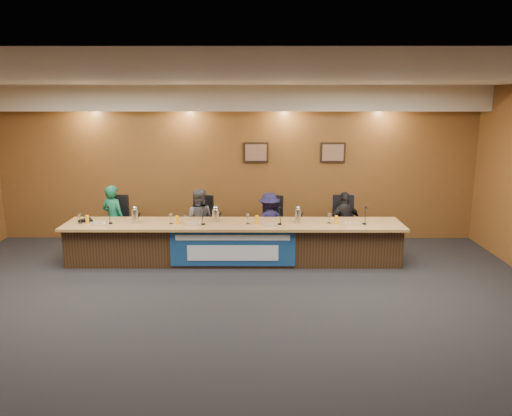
% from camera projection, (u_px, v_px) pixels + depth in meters
% --- Properties ---
extents(floor, '(10.00, 10.00, 0.00)m').
position_uv_depth(floor, '(226.00, 317.00, 6.89)').
color(floor, black).
rests_on(floor, ground).
extents(ceiling, '(10.00, 8.00, 0.04)m').
position_uv_depth(ceiling, '(223.00, 78.00, 6.19)').
color(ceiling, silver).
rests_on(ceiling, wall_back).
extents(wall_back, '(10.00, 0.04, 3.20)m').
position_uv_depth(wall_back, '(237.00, 164.00, 10.44)').
color(wall_back, brown).
rests_on(wall_back, floor).
extents(soffit, '(10.00, 0.50, 0.50)m').
position_uv_depth(soffit, '(236.00, 98.00, 9.91)').
color(soffit, beige).
rests_on(soffit, wall_back).
extents(dais_body, '(6.00, 0.80, 0.70)m').
position_uv_depth(dais_body, '(234.00, 243.00, 9.15)').
color(dais_body, '#382514').
rests_on(dais_body, floor).
extents(dais_top, '(6.10, 0.95, 0.05)m').
position_uv_depth(dais_top, '(234.00, 224.00, 9.02)').
color(dais_top, '#A97C46').
rests_on(dais_top, dais_body).
extents(banner, '(2.20, 0.02, 0.65)m').
position_uv_depth(banner, '(233.00, 248.00, 8.74)').
color(banner, navy).
rests_on(banner, dais_body).
extents(banner_text_upper, '(2.00, 0.01, 0.10)m').
position_uv_depth(banner_text_upper, '(233.00, 238.00, 8.68)').
color(banner_text_upper, silver).
rests_on(banner_text_upper, banner).
extents(banner_text_lower, '(1.60, 0.01, 0.28)m').
position_uv_depth(banner_text_lower, '(233.00, 253.00, 8.75)').
color(banner_text_lower, silver).
rests_on(banner_text_lower, banner).
extents(wall_photo_left, '(0.52, 0.04, 0.42)m').
position_uv_depth(wall_photo_left, '(256.00, 152.00, 10.36)').
color(wall_photo_left, black).
rests_on(wall_photo_left, wall_back).
extents(wall_photo_right, '(0.52, 0.04, 0.42)m').
position_uv_depth(wall_photo_right, '(333.00, 152.00, 10.35)').
color(wall_photo_right, black).
rests_on(wall_photo_right, wall_back).
extents(panelist_a, '(0.57, 0.48, 1.33)m').
position_uv_depth(panelist_a, '(114.00, 219.00, 9.70)').
color(panelist_a, '#105C3F').
rests_on(panelist_a, floor).
extents(panelist_b, '(0.65, 0.53, 1.26)m').
position_uv_depth(panelist_b, '(199.00, 220.00, 9.70)').
color(panelist_b, '#4B4A4F').
rests_on(panelist_b, floor).
extents(panelist_c, '(0.86, 0.66, 1.18)m').
position_uv_depth(panelist_c, '(269.00, 222.00, 9.70)').
color(panelist_c, '#171337').
rests_on(panelist_c, floor).
extents(panelist_d, '(0.76, 0.53, 1.20)m').
position_uv_depth(panelist_d, '(345.00, 222.00, 9.70)').
color(panelist_d, black).
rests_on(panelist_d, floor).
extents(office_chair_a, '(0.52, 0.52, 0.08)m').
position_uv_depth(office_chair_a, '(116.00, 226.00, 9.83)').
color(office_chair_a, black).
rests_on(office_chair_a, floor).
extents(office_chair_b, '(0.61, 0.61, 0.08)m').
position_uv_depth(office_chair_b, '(199.00, 227.00, 9.83)').
color(office_chair_b, black).
rests_on(office_chair_b, floor).
extents(office_chair_c, '(0.62, 0.62, 0.08)m').
position_uv_depth(office_chair_c, '(269.00, 227.00, 9.82)').
color(office_chair_c, black).
rests_on(office_chair_c, floor).
extents(office_chair_d, '(0.51, 0.51, 0.08)m').
position_uv_depth(office_chair_d, '(344.00, 227.00, 9.82)').
color(office_chair_d, black).
rests_on(office_chair_d, floor).
extents(nameplate_a, '(0.24, 0.08, 0.10)m').
position_uv_depth(nameplate_a, '(97.00, 223.00, 8.80)').
color(nameplate_a, white).
rests_on(nameplate_a, dais_top).
extents(microphone_a, '(0.07, 0.07, 0.02)m').
position_uv_depth(microphone_a, '(111.00, 223.00, 8.96)').
color(microphone_a, black).
rests_on(microphone_a, dais_top).
extents(juice_glass_a, '(0.06, 0.06, 0.15)m').
position_uv_depth(juice_glass_a, '(87.00, 219.00, 8.97)').
color(juice_glass_a, '#F7A814').
rests_on(juice_glass_a, dais_top).
extents(water_glass_a, '(0.08, 0.08, 0.18)m').
position_uv_depth(water_glass_a, '(80.00, 219.00, 8.94)').
color(water_glass_a, silver).
rests_on(water_glass_a, dais_top).
extents(nameplate_b, '(0.24, 0.08, 0.10)m').
position_uv_depth(nameplate_b, '(192.00, 224.00, 8.78)').
color(nameplate_b, white).
rests_on(nameplate_b, dais_top).
extents(microphone_b, '(0.07, 0.07, 0.02)m').
position_uv_depth(microphone_b, '(203.00, 224.00, 8.89)').
color(microphone_b, black).
rests_on(microphone_b, dais_top).
extents(juice_glass_b, '(0.06, 0.06, 0.15)m').
position_uv_depth(juice_glass_b, '(177.00, 220.00, 8.92)').
color(juice_glass_b, '#F7A814').
rests_on(juice_glass_b, dais_top).
extents(water_glass_b, '(0.08, 0.08, 0.18)m').
position_uv_depth(water_glass_b, '(171.00, 219.00, 8.94)').
color(water_glass_b, silver).
rests_on(water_glass_b, dais_top).
extents(nameplate_c, '(0.24, 0.08, 0.10)m').
position_uv_depth(nameplate_c, '(269.00, 224.00, 8.74)').
color(nameplate_c, white).
rests_on(nameplate_c, dais_top).
extents(microphone_c, '(0.07, 0.07, 0.02)m').
position_uv_depth(microphone_c, '(280.00, 224.00, 8.90)').
color(microphone_c, black).
rests_on(microphone_c, dais_top).
extents(juice_glass_c, '(0.06, 0.06, 0.15)m').
position_uv_depth(juice_glass_c, '(257.00, 220.00, 8.95)').
color(juice_glass_c, '#F7A814').
rests_on(juice_glass_c, dais_top).
extents(water_glass_c, '(0.08, 0.08, 0.18)m').
position_uv_depth(water_glass_c, '(248.00, 219.00, 8.92)').
color(water_glass_c, silver).
rests_on(water_glass_c, dais_top).
extents(nameplate_d, '(0.24, 0.08, 0.10)m').
position_uv_depth(nameplate_d, '(353.00, 223.00, 8.79)').
color(nameplate_d, white).
rests_on(nameplate_d, dais_top).
extents(microphone_d, '(0.07, 0.07, 0.02)m').
position_uv_depth(microphone_d, '(364.00, 224.00, 8.91)').
color(microphone_d, black).
rests_on(microphone_d, dais_top).
extents(juice_glass_d, '(0.06, 0.06, 0.15)m').
position_uv_depth(juice_glass_d, '(336.00, 220.00, 8.93)').
color(juice_glass_d, '#F7A814').
rests_on(juice_glass_d, dais_top).
extents(water_glass_d, '(0.08, 0.08, 0.18)m').
position_uv_depth(water_glass_d, '(329.00, 218.00, 8.97)').
color(water_glass_d, silver).
rests_on(water_glass_d, dais_top).
extents(carafe_left, '(0.12, 0.12, 0.25)m').
position_uv_depth(carafe_left, '(135.00, 216.00, 8.99)').
color(carafe_left, silver).
rests_on(carafe_left, dais_top).
extents(carafe_mid, '(0.13, 0.13, 0.23)m').
position_uv_depth(carafe_mid, '(216.00, 216.00, 9.07)').
color(carafe_mid, silver).
rests_on(carafe_mid, dais_top).
extents(carafe_right, '(0.11, 0.11, 0.26)m').
position_uv_depth(carafe_right, '(298.00, 216.00, 8.98)').
color(carafe_right, silver).
rests_on(carafe_right, dais_top).
extents(speakerphone, '(0.32, 0.32, 0.05)m').
position_uv_depth(speakerphone, '(87.00, 220.00, 9.11)').
color(speakerphone, black).
rests_on(speakerphone, dais_top).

